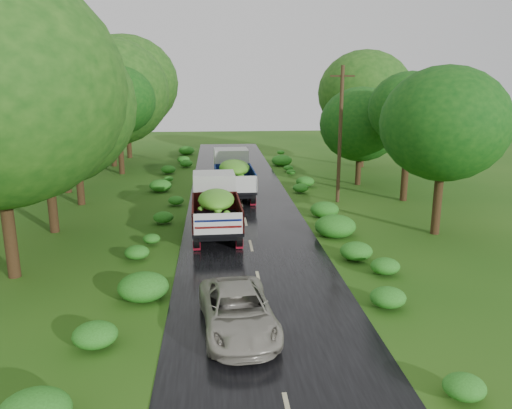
{
  "coord_description": "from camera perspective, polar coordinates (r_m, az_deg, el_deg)",
  "views": [
    {
      "loc": [
        -1.58,
        -13.88,
        7.54
      ],
      "look_at": [
        0.33,
        9.1,
        1.7
      ],
      "focal_mm": 35.0,
      "sensor_mm": 36.0,
      "label": 1
    }
  ],
  "objects": [
    {
      "name": "road",
      "position": [
        20.39,
        0.04,
        -7.46
      ],
      "size": [
        6.5,
        80.0,
        0.02
      ],
      "primitive_type": "cube",
      "color": "black",
      "rests_on": "ground"
    },
    {
      "name": "truck_far",
      "position": [
        32.87,
        -2.65,
        3.78
      ],
      "size": [
        2.54,
        6.77,
        2.82
      ],
      "rotation": [
        0.0,
        0.0,
        0.03
      ],
      "color": "black",
      "rests_on": "ground"
    },
    {
      "name": "trees_left",
      "position": [
        36.15,
        -18.75,
        12.05
      ],
      "size": [
        6.29,
        34.79,
        9.17
      ],
      "color": "black",
      "rests_on": "ground"
    },
    {
      "name": "road_lines",
      "position": [
        21.31,
        -0.19,
        -6.44
      ],
      "size": [
        0.12,
        69.6,
        0.0
      ],
      "color": "#BFB78C",
      "rests_on": "road"
    },
    {
      "name": "truck_near",
      "position": [
        25.02,
        -4.66,
        0.22
      ],
      "size": [
        2.43,
        6.41,
        2.67
      ],
      "rotation": [
        0.0,
        0.0,
        0.03
      ],
      "color": "black",
      "rests_on": "ground"
    },
    {
      "name": "car",
      "position": [
        15.53,
        -2.09,
        -12.1
      ],
      "size": [
        2.53,
        4.77,
        1.28
      ],
      "primitive_type": "imported",
      "rotation": [
        0.0,
        0.0,
        0.09
      ],
      "color": "#A29D90",
      "rests_on": "road"
    },
    {
      "name": "ground",
      "position": [
        15.88,
        1.59,
        -14.15
      ],
      "size": [
        120.0,
        120.0,
        0.0
      ],
      "primitive_type": "plane",
      "color": "#1B4A10",
      "rests_on": "ground"
    },
    {
      "name": "shrubs",
      "position": [
        28.84,
        -1.45,
        -0.23
      ],
      "size": [
        11.9,
        44.0,
        0.7
      ],
      "color": "#266919",
      "rests_on": "ground"
    },
    {
      "name": "trees_right",
      "position": [
        35.84,
        14.44,
        10.54
      ],
      "size": [
        6.1,
        23.06,
        8.14
      ],
      "color": "black",
      "rests_on": "ground"
    },
    {
      "name": "utility_pole",
      "position": [
        31.07,
        9.59,
        7.98
      ],
      "size": [
        1.37,
        0.7,
        8.31
      ],
      "rotation": [
        0.0,
        0.0,
        -0.43
      ],
      "color": "#382616",
      "rests_on": "ground"
    }
  ]
}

